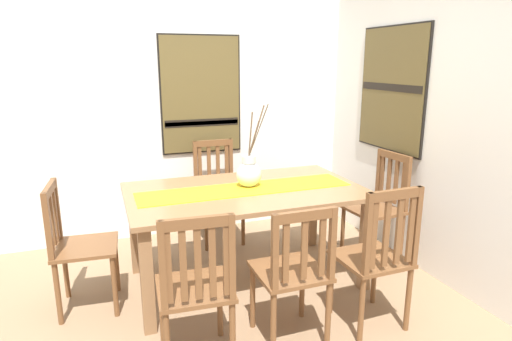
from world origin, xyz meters
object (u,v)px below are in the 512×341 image
chair_0 (379,205)px  chair_4 (217,190)px  painting_on_back_wall (201,95)px  centerpiece_vase (249,172)px  chair_2 (293,272)px  dining_table (246,202)px  painting_on_side_wall (392,89)px  chair_5 (77,245)px  chair_1 (196,286)px  chair_3 (377,256)px

chair_0 → chair_4: (-1.22, 0.91, 0.01)m
chair_4 → painting_on_back_wall: 0.94m
centerpiece_vase → chair_4: 0.92m
chair_2 → centerpiece_vase: bearing=87.8°
dining_table → painting_on_side_wall: size_ratio=1.64×
chair_5 → painting_on_side_wall: size_ratio=0.85×
chair_0 → chair_2: 1.49m
chair_2 → chair_0: bearing=34.8°
dining_table → chair_0: 1.24m
chair_0 → chair_5: chair_0 is taller
chair_5 → chair_2: bearing=-35.2°
centerpiece_vase → chair_5: centerpiece_vase is taller
chair_2 → chair_1: bearing=-178.9°
chair_1 → chair_4: size_ratio=0.99×
dining_table → centerpiece_vase: size_ratio=2.70×
chair_4 → chair_5: size_ratio=1.05×
chair_3 → chair_5: chair_3 is taller
dining_table → chair_5: 1.24m
centerpiece_vase → painting_on_side_wall: painting_on_side_wall is taller
centerpiece_vase → chair_4: centerpiece_vase is taller
centerpiece_vase → chair_5: size_ratio=0.72×
chair_5 → painting_on_back_wall: painting_on_back_wall is taller
chair_3 → painting_on_side_wall: bearing=52.1°
chair_3 → chair_0: bearing=53.8°
chair_4 → painting_on_side_wall: bearing=-25.0°
chair_2 → chair_3: size_ratio=0.93×
chair_5 → painting_on_side_wall: 2.87m
painting_on_side_wall → chair_5: bearing=-175.6°
chair_2 → chair_4: 1.76m
chair_2 → chair_3: chair_3 is taller
chair_1 → chair_5: size_ratio=1.04×
dining_table → chair_0: chair_0 is taller
chair_0 → painting_on_side_wall: (0.22, 0.23, 0.98)m
chair_3 → painting_on_side_wall: (0.87, 1.11, 0.97)m
chair_2 → painting_on_back_wall: size_ratio=0.80×
chair_1 → chair_4: (0.60, 1.77, -0.00)m
chair_2 → chair_5: bearing=144.8°
painting_on_back_wall → dining_table: bearing=-87.6°
chair_3 → chair_5: 2.03m
centerpiece_vase → chair_5: bearing=-178.4°
dining_table → painting_on_side_wall: 1.68m
chair_0 → painting_on_side_wall: size_ratio=0.87×
dining_table → chair_3: (0.59, -0.89, -0.15)m
dining_table → painting_on_side_wall: painting_on_side_wall is taller
centerpiece_vase → chair_1: size_ratio=0.69×
dining_table → chair_2: 0.88m
chair_5 → centerpiece_vase: bearing=1.6°
centerpiece_vase → chair_2: size_ratio=0.72×
painting_on_back_wall → painting_on_side_wall: size_ratio=1.05×
chair_0 → painting_on_back_wall: 1.98m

